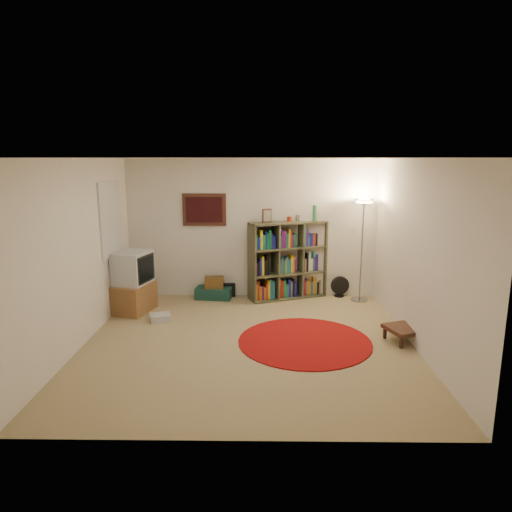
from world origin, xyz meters
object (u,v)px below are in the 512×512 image
(floor_lamp, at_px, (363,217))
(side_table, at_px, (405,329))
(bookshelf, at_px, (286,261))
(tv_stand, at_px, (134,283))
(suitcase, at_px, (214,292))
(floor_fan, at_px, (340,287))

(floor_lamp, xyz_separation_m, side_table, (0.23, -1.88, -1.34))
(bookshelf, relative_size, side_table, 2.81)
(tv_stand, bearing_deg, bookshelf, 33.19)
(floor_lamp, bearing_deg, bookshelf, 172.40)
(floor_lamp, relative_size, side_table, 3.05)
(floor_lamp, distance_m, suitcase, 2.98)
(floor_lamp, distance_m, floor_fan, 1.38)
(tv_stand, bearing_deg, floor_lamp, 24.80)
(bookshelf, distance_m, floor_lamp, 1.57)
(tv_stand, distance_m, side_table, 4.28)
(tv_stand, height_order, side_table, tv_stand)
(tv_stand, relative_size, suitcase, 1.48)
(bookshelf, relative_size, tv_stand, 1.65)
(floor_lamp, bearing_deg, suitcase, 177.10)
(bookshelf, bearing_deg, suitcase, 160.98)
(bookshelf, height_order, floor_lamp, floor_lamp)
(floor_lamp, bearing_deg, floor_fan, 144.53)
(bookshelf, height_order, side_table, bookshelf)
(floor_fan, distance_m, tv_stand, 3.67)
(floor_lamp, bearing_deg, side_table, -83.09)
(bookshelf, bearing_deg, side_table, -74.00)
(bookshelf, height_order, tv_stand, bookshelf)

